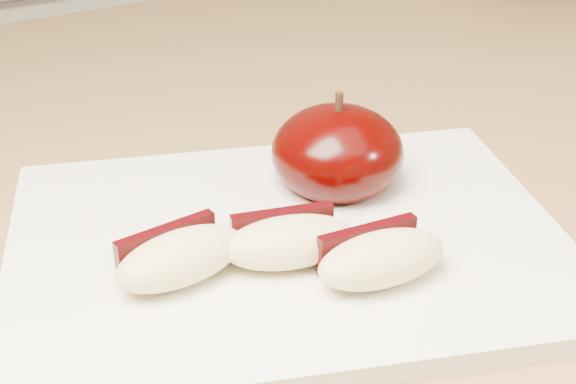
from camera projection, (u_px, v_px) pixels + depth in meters
back_cabinet at (63, 209)px, 1.28m from camera, size 2.40×0.62×0.94m
cutting_board at (288, 244)px, 0.41m from camera, size 0.33×0.28×0.01m
apple_half at (337, 153)px, 0.44m from camera, size 0.08×0.08×0.06m
apple_wedge_a at (179, 256)px, 0.37m from camera, size 0.07×0.04×0.02m
apple_wedge_b at (289, 240)px, 0.38m from camera, size 0.07×0.05×0.02m
apple_wedge_c at (380, 257)px, 0.37m from camera, size 0.07×0.04×0.02m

